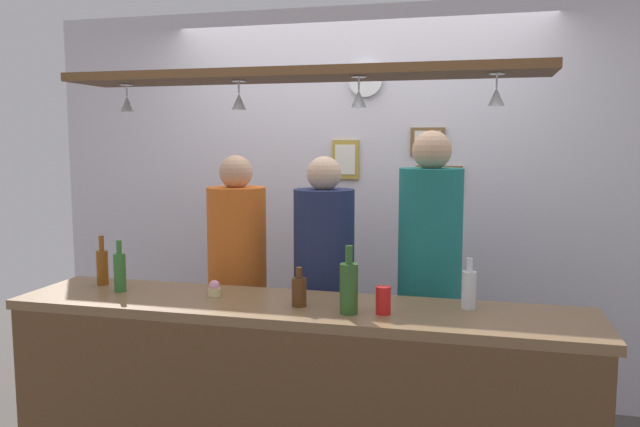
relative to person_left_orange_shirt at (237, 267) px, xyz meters
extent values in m
cube|color=silver|center=(0.55, 0.80, 0.31)|extent=(4.40, 0.06, 2.60)
cube|color=brown|center=(0.55, -0.65, -0.04)|extent=(2.70, 0.55, 0.04)
cube|color=brown|center=(0.55, -0.60, 1.03)|extent=(2.20, 0.36, 0.04)
cylinder|color=silver|center=(-0.33, -0.57, 1.01)|extent=(0.06, 0.06, 0.00)
cylinder|color=silver|center=(-0.33, -0.57, 0.98)|extent=(0.01, 0.01, 0.06)
cone|color=silver|center=(-0.33, -0.57, 0.91)|extent=(0.07, 0.07, 0.08)
cylinder|color=silver|center=(0.27, -0.62, 1.01)|extent=(0.06, 0.06, 0.00)
cylinder|color=silver|center=(0.27, -0.62, 0.98)|extent=(0.01, 0.01, 0.06)
cone|color=silver|center=(0.27, -0.62, 0.91)|extent=(0.07, 0.07, 0.08)
cylinder|color=silver|center=(0.84, -0.67, 1.01)|extent=(0.06, 0.06, 0.00)
cylinder|color=silver|center=(0.84, -0.67, 0.98)|extent=(0.01, 0.01, 0.06)
cone|color=silver|center=(0.84, -0.67, 0.91)|extent=(0.07, 0.07, 0.08)
cylinder|color=silver|center=(1.41, -0.65, 1.01)|extent=(0.06, 0.06, 0.00)
cylinder|color=silver|center=(1.41, -0.65, 0.98)|extent=(0.01, 0.01, 0.06)
cone|color=silver|center=(1.41, -0.65, 0.91)|extent=(0.07, 0.07, 0.08)
cube|color=#2D334C|center=(0.00, 0.00, -0.60)|extent=(0.17, 0.18, 0.78)
cylinder|color=orange|center=(0.00, 0.00, 0.13)|extent=(0.34, 0.34, 0.68)
sphere|color=tan|center=(0.00, 0.00, 0.56)|extent=(0.19, 0.19, 0.19)
cube|color=#2D334C|center=(0.52, 0.00, -0.60)|extent=(0.17, 0.18, 0.78)
cylinder|color=navy|center=(0.52, 0.00, 0.13)|extent=(0.34, 0.34, 0.68)
sphere|color=beige|center=(0.52, 0.00, 0.55)|extent=(0.19, 0.19, 0.19)
cube|color=#2D334C|center=(1.11, 0.00, -0.56)|extent=(0.17, 0.18, 0.84)
cylinder|color=#1E7A75|center=(1.11, 0.00, 0.22)|extent=(0.34, 0.34, 0.73)
sphere|color=tan|center=(1.11, 0.00, 0.68)|extent=(0.21, 0.21, 0.21)
cylinder|color=brown|center=(-0.54, -0.52, 0.07)|extent=(0.06, 0.06, 0.18)
cylinder|color=brown|center=(-0.54, -0.52, 0.20)|extent=(0.03, 0.03, 0.08)
cylinder|color=silver|center=(1.32, -0.53, 0.07)|extent=(0.06, 0.06, 0.17)
cylinder|color=silver|center=(1.32, -0.53, 0.18)|extent=(0.03, 0.03, 0.06)
cylinder|color=#2D5623|center=(0.82, -0.75, 0.09)|extent=(0.08, 0.08, 0.22)
cylinder|color=#2D5623|center=(0.82, -0.75, 0.24)|extent=(0.03, 0.03, 0.08)
cylinder|color=#336B2D|center=(-0.37, -0.63, 0.08)|extent=(0.06, 0.06, 0.19)
cylinder|color=#336B2D|center=(-0.37, -0.63, 0.21)|extent=(0.03, 0.03, 0.07)
cylinder|color=#512D14|center=(0.57, -0.68, 0.05)|extent=(0.07, 0.07, 0.13)
cylinder|color=#512D14|center=(0.57, -0.68, 0.14)|extent=(0.03, 0.03, 0.05)
cylinder|color=red|center=(0.96, -0.72, 0.05)|extent=(0.07, 0.07, 0.12)
cylinder|color=beige|center=(0.12, -0.60, 0.00)|extent=(0.06, 0.06, 0.04)
sphere|color=pink|center=(0.12, -0.60, 0.04)|extent=(0.05, 0.05, 0.05)
cube|color=brown|center=(1.10, 0.76, 0.48)|extent=(0.30, 0.02, 0.18)
cube|color=white|center=(1.10, 0.75, 0.48)|extent=(0.23, 0.01, 0.14)
cube|color=#B29338|center=(0.48, 0.76, 0.61)|extent=(0.18, 0.02, 0.26)
cube|color=white|center=(0.48, 0.75, 0.61)|extent=(0.14, 0.01, 0.20)
cube|color=brown|center=(1.02, 0.76, 0.73)|extent=(0.22, 0.02, 0.18)
cube|color=white|center=(1.02, 0.75, 0.73)|extent=(0.17, 0.01, 0.14)
cylinder|color=white|center=(0.61, 0.75, 1.13)|extent=(0.22, 0.03, 0.22)
camera|label=1|loc=(1.36, -3.36, 0.73)|focal=35.26mm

